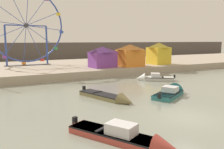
{
  "coord_description": "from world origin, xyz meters",
  "views": [
    {
      "loc": [
        -11.56,
        -10.83,
        4.98
      ],
      "look_at": [
        0.09,
        10.34,
        1.52
      ],
      "focal_mm": 38.38,
      "sensor_mm": 36.0,
      "label": 1
    }
  ],
  "objects_px": {
    "motorboat_teal_painted": "(172,92)",
    "carnival_booth_yellow_awning": "(159,53)",
    "ferris_wheel_blue_frame": "(26,27)",
    "motorboat_pale_grey": "(152,78)",
    "carnival_booth_orange_canopy": "(130,55)",
    "carnival_booth_purple_stall": "(103,57)",
    "motorboat_olive_wood": "(110,97)",
    "motorboat_faded_red": "(130,138)"
  },
  "relations": [
    {
      "from": "motorboat_olive_wood",
      "to": "motorboat_pale_grey",
      "type": "xyz_separation_m",
      "value": [
        9.31,
        6.2,
        0.07
      ]
    },
    {
      "from": "ferris_wheel_blue_frame",
      "to": "carnival_booth_purple_stall",
      "type": "distance_m",
      "value": 13.2
    },
    {
      "from": "motorboat_faded_red",
      "to": "carnival_booth_yellow_awning",
      "type": "xyz_separation_m",
      "value": [
        20.08,
        22.14,
        2.6
      ]
    },
    {
      "from": "motorboat_teal_painted",
      "to": "motorboat_olive_wood",
      "type": "distance_m",
      "value": 6.12
    },
    {
      "from": "motorboat_olive_wood",
      "to": "carnival_booth_purple_stall",
      "type": "bearing_deg",
      "value": 138.83
    },
    {
      "from": "ferris_wheel_blue_frame",
      "to": "carnival_booth_yellow_awning",
      "type": "xyz_separation_m",
      "value": [
        19.57,
        -8.46,
        -4.18
      ]
    },
    {
      "from": "ferris_wheel_blue_frame",
      "to": "motorboat_pale_grey",
      "type": "bearing_deg",
      "value": -53.66
    },
    {
      "from": "motorboat_pale_grey",
      "to": "carnival_booth_yellow_awning",
      "type": "bearing_deg",
      "value": -97.1
    },
    {
      "from": "motorboat_pale_grey",
      "to": "carnival_booth_yellow_awning",
      "type": "distance_m",
      "value": 11.22
    },
    {
      "from": "motorboat_olive_wood",
      "to": "carnival_booth_purple_stall",
      "type": "xyz_separation_m",
      "value": [
        6.37,
        14.13,
        2.39
      ]
    },
    {
      "from": "carnival_booth_orange_canopy",
      "to": "motorboat_olive_wood",
      "type": "bearing_deg",
      "value": -130.13
    },
    {
      "from": "motorboat_faded_red",
      "to": "carnival_booth_yellow_awning",
      "type": "relative_size",
      "value": 1.66
    },
    {
      "from": "motorboat_teal_painted",
      "to": "motorboat_olive_wood",
      "type": "xyz_separation_m",
      "value": [
        -6.05,
        0.9,
        -0.03
      ]
    },
    {
      "from": "carnival_booth_yellow_awning",
      "to": "carnival_booth_purple_stall",
      "type": "height_order",
      "value": "carnival_booth_yellow_awning"
    },
    {
      "from": "motorboat_pale_grey",
      "to": "carnival_booth_purple_stall",
      "type": "height_order",
      "value": "carnival_booth_purple_stall"
    },
    {
      "from": "motorboat_olive_wood",
      "to": "motorboat_faded_red",
      "type": "height_order",
      "value": "motorboat_faded_red"
    },
    {
      "from": "carnival_booth_yellow_awning",
      "to": "motorboat_faded_red",
      "type": "bearing_deg",
      "value": -134.18
    },
    {
      "from": "motorboat_faded_red",
      "to": "ferris_wheel_blue_frame",
      "type": "xyz_separation_m",
      "value": [
        0.51,
        30.61,
        6.78
      ]
    },
    {
      "from": "motorboat_pale_grey",
      "to": "carnival_booth_orange_canopy",
      "type": "relative_size",
      "value": 1.13
    },
    {
      "from": "motorboat_pale_grey",
      "to": "motorboat_olive_wood",
      "type": "bearing_deg",
      "value": 70.13
    },
    {
      "from": "carnival_booth_yellow_awning",
      "to": "carnival_booth_orange_canopy",
      "type": "relative_size",
      "value": 0.9
    },
    {
      "from": "motorboat_teal_painted",
      "to": "carnival_booth_purple_stall",
      "type": "relative_size",
      "value": 1.25
    },
    {
      "from": "motorboat_faded_red",
      "to": "ferris_wheel_blue_frame",
      "type": "relative_size",
      "value": 0.49
    },
    {
      "from": "motorboat_faded_red",
      "to": "carnival_booth_purple_stall",
      "type": "distance_m",
      "value": 24.27
    },
    {
      "from": "motorboat_teal_painted",
      "to": "motorboat_pale_grey",
      "type": "distance_m",
      "value": 7.81
    },
    {
      "from": "motorboat_teal_painted",
      "to": "ferris_wheel_blue_frame",
      "type": "distance_m",
      "value": 25.98
    },
    {
      "from": "ferris_wheel_blue_frame",
      "to": "carnival_booth_purple_stall",
      "type": "relative_size",
      "value": 2.9
    },
    {
      "from": "motorboat_pale_grey",
      "to": "carnival_booth_purple_stall",
      "type": "xyz_separation_m",
      "value": [
        -2.94,
        7.92,
        2.31
      ]
    },
    {
      "from": "carnival_booth_orange_canopy",
      "to": "motorboat_pale_grey",
      "type": "bearing_deg",
      "value": -103.13
    },
    {
      "from": "carnival_booth_purple_stall",
      "to": "motorboat_faded_red",
      "type": "bearing_deg",
      "value": -118.54
    },
    {
      "from": "motorboat_olive_wood",
      "to": "ferris_wheel_blue_frame",
      "type": "bearing_deg",
      "value": 170.02
    },
    {
      "from": "motorboat_teal_painted",
      "to": "carnival_booth_yellow_awning",
      "type": "relative_size",
      "value": 1.45
    },
    {
      "from": "motorboat_faded_red",
      "to": "carnival_booth_orange_canopy",
      "type": "relative_size",
      "value": 1.49
    },
    {
      "from": "carnival_booth_orange_canopy",
      "to": "carnival_booth_purple_stall",
      "type": "xyz_separation_m",
      "value": [
        -4.44,
        0.58,
        -0.15
      ]
    },
    {
      "from": "motorboat_teal_painted",
      "to": "ferris_wheel_blue_frame",
      "type": "height_order",
      "value": "ferris_wheel_blue_frame"
    },
    {
      "from": "motorboat_pale_grey",
      "to": "motorboat_faded_red",
      "type": "bearing_deg",
      "value": 85.02
    },
    {
      "from": "motorboat_olive_wood",
      "to": "ferris_wheel_blue_frame",
      "type": "height_order",
      "value": "ferris_wheel_blue_frame"
    },
    {
      "from": "motorboat_olive_wood",
      "to": "motorboat_pale_grey",
      "type": "distance_m",
      "value": 11.18
    },
    {
      "from": "carnival_booth_yellow_awning",
      "to": "carnival_booth_orange_canopy",
      "type": "xyz_separation_m",
      "value": [
        -6.01,
        -0.57,
        -0.12
      ]
    },
    {
      "from": "carnival_booth_orange_canopy",
      "to": "ferris_wheel_blue_frame",
      "type": "bearing_deg",
      "value": 144.78
    },
    {
      "from": "carnival_booth_purple_stall",
      "to": "motorboat_pale_grey",
      "type": "bearing_deg",
      "value": -74.72
    },
    {
      "from": "carnival_booth_yellow_awning",
      "to": "carnival_booth_purple_stall",
      "type": "xyz_separation_m",
      "value": [
        -10.46,
        0.01,
        -0.27
      ]
    }
  ]
}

